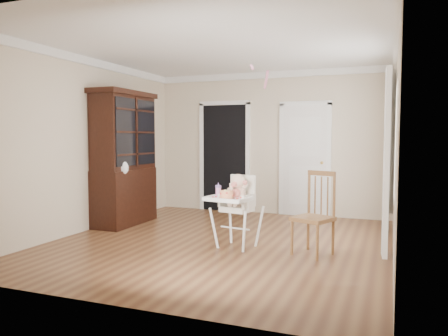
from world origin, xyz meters
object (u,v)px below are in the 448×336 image
at_px(high_chair, 237,202).
at_px(dining_chair, 314,216).
at_px(china_cabinet, 124,158).
at_px(sippy_cup, 218,190).
at_px(cake, 226,195).

relative_size(high_chair, dining_chair, 0.94).
height_order(high_chair, china_cabinet, china_cabinet).
bearing_deg(sippy_cup, cake, -42.78).
xyz_separation_m(high_chair, cake, (-0.06, -0.23, 0.13)).
bearing_deg(dining_chair, high_chair, -156.10).
xyz_separation_m(cake, sippy_cup, (-0.18, 0.16, 0.03)).
height_order(china_cabinet, dining_chair, china_cabinet).
bearing_deg(sippy_cup, high_chair, 15.13).
bearing_deg(dining_chair, china_cabinet, -170.75).
height_order(high_chair, cake, high_chair).
distance_m(cake, dining_chair, 1.13).
xyz_separation_m(cake, china_cabinet, (-2.23, 1.05, 0.38)).
xyz_separation_m(sippy_cup, china_cabinet, (-2.06, 0.88, 0.36)).
relative_size(high_chair, cake, 4.40).
distance_m(high_chair, sippy_cup, 0.29).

